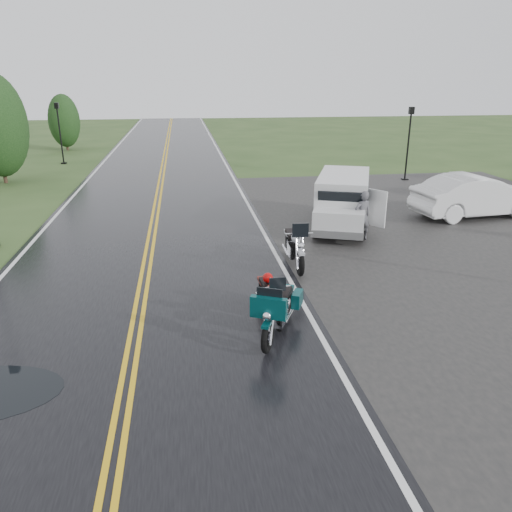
% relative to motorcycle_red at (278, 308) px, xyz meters
% --- Properties ---
extents(ground, '(120.00, 120.00, 0.00)m').
position_rel_motorcycle_red_xyz_m(ground, '(-2.96, 0.06, -0.57)').
color(ground, '#2D471E').
rests_on(ground, ground).
extents(road, '(8.00, 100.00, 0.04)m').
position_rel_motorcycle_red_xyz_m(road, '(-2.96, 10.06, -0.55)').
color(road, black).
rests_on(road, ground).
extents(parking_pad, '(14.00, 24.00, 0.03)m').
position_rel_motorcycle_red_xyz_m(parking_pad, '(8.04, 5.06, -0.56)').
color(parking_pad, black).
rests_on(parking_pad, ground).
extents(motorcycle_red, '(0.82, 1.97, 1.14)m').
position_rel_motorcycle_red_xyz_m(motorcycle_red, '(0.00, 0.00, 0.00)').
color(motorcycle_red, '#5C120A').
rests_on(motorcycle_red, ground).
extents(motorcycle_teal, '(1.64, 2.33, 1.30)m').
position_rel_motorcycle_red_xyz_m(motorcycle_teal, '(-0.37, -0.83, 0.08)').
color(motorcycle_teal, '#053B3C').
rests_on(motorcycle_teal, ground).
extents(motorcycle_silver, '(0.96, 2.41, 1.40)m').
position_rel_motorcycle_red_xyz_m(motorcycle_silver, '(1.15, 2.93, 0.13)').
color(motorcycle_silver, '#A3A5AB').
rests_on(motorcycle_silver, ground).
extents(van_white, '(3.38, 5.10, 1.88)m').
position_rel_motorcycle_red_xyz_m(van_white, '(2.50, 6.31, 0.37)').
color(van_white, silver).
rests_on(van_white, ground).
extents(person_at_van, '(0.69, 0.56, 1.64)m').
position_rel_motorcycle_red_xyz_m(person_at_van, '(3.87, 5.79, 0.25)').
color(person_at_van, '#4E4E53').
rests_on(person_at_van, ground).
extents(sedan_white, '(5.02, 2.26, 1.60)m').
position_rel_motorcycle_red_xyz_m(sedan_white, '(9.20, 8.07, 0.23)').
color(sedan_white, silver).
rests_on(sedan_white, ground).
extents(lamp_post_far_left, '(0.32, 0.32, 3.72)m').
position_rel_motorcycle_red_xyz_m(lamp_post_far_left, '(-9.16, 23.56, 1.29)').
color(lamp_post_far_left, black).
rests_on(lamp_post_far_left, ground).
extents(lamp_post_far_right, '(0.32, 0.32, 3.75)m').
position_rel_motorcycle_red_xyz_m(lamp_post_far_right, '(9.70, 15.41, 1.30)').
color(lamp_post_far_right, black).
rests_on(lamp_post_far_right, ground).
extents(tree_left_far, '(2.23, 2.23, 3.43)m').
position_rel_motorcycle_red_xyz_m(tree_left_far, '(-10.20, 29.99, 1.14)').
color(tree_left_far, '#1E3D19').
rests_on(tree_left_far, ground).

